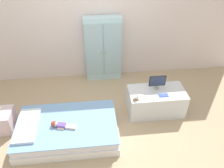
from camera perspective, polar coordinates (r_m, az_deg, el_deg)
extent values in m
cube|color=tan|center=(3.87, -3.51, -10.82)|extent=(10.00, 10.00, 0.02)
cube|color=silver|center=(4.42, -5.39, 17.19)|extent=(6.40, 0.05, 2.70)
cube|color=white|center=(3.73, -11.42, -12.33)|extent=(1.59, 0.97, 0.14)
cube|color=silver|center=(3.62, -11.69, -10.90)|extent=(1.55, 0.93, 0.13)
cube|color=#7AA8DB|center=(3.57, -11.84, -10.10)|extent=(1.58, 0.96, 0.02)
cube|color=silver|center=(3.67, -21.31, -10.03)|extent=(0.32, 0.70, 0.05)
cube|color=#6B4CB2|center=(3.50, -13.06, -10.53)|extent=(0.15, 0.11, 0.06)
cube|color=beige|center=(3.48, -10.66, -10.79)|extent=(0.16, 0.07, 0.04)
cube|color=beige|center=(3.46, -10.83, -11.23)|extent=(0.16, 0.07, 0.04)
cube|color=beige|center=(3.55, -12.74, -10.09)|extent=(0.10, 0.05, 0.03)
cube|color=beige|center=(3.49, -13.30, -11.35)|extent=(0.10, 0.05, 0.03)
sphere|color=beige|center=(3.53, -14.72, -10.11)|extent=(0.09, 0.09, 0.09)
sphere|color=#9E3D2D|center=(3.53, -14.90, -10.06)|extent=(0.10, 0.10, 0.10)
cube|color=silver|center=(4.10, -26.76, -8.58)|extent=(0.37, 0.37, 0.37)
cube|color=silver|center=(4.56, -2.33, 8.98)|extent=(0.74, 0.20, 1.39)
cube|color=#9DC0C9|center=(4.44, -4.65, 8.55)|extent=(0.35, 0.02, 1.14)
cube|color=#9DC0C9|center=(4.46, 0.17, 8.82)|extent=(0.35, 0.02, 1.14)
sphere|color=gold|center=(4.45, -2.73, 8.15)|extent=(0.02, 0.02, 0.02)
sphere|color=gold|center=(4.45, -1.69, 8.21)|extent=(0.02, 0.02, 0.02)
cube|color=silver|center=(4.02, 11.38, -4.48)|extent=(0.99, 0.52, 0.47)
cylinder|color=#99999E|center=(3.94, 11.54, -1.02)|extent=(0.10, 0.10, 0.01)
cylinder|color=#99999E|center=(3.92, 11.60, -0.68)|extent=(0.02, 0.02, 0.05)
cube|color=black|center=(3.84, 11.83, 0.83)|extent=(0.29, 0.02, 0.21)
cube|color=#28334C|center=(3.83, 11.89, 0.70)|extent=(0.27, 0.01, 0.19)
cube|color=#8E6642|center=(3.65, 6.22, -3.96)|extent=(0.10, 0.01, 0.01)
cube|color=#8E6642|center=(3.63, 6.31, -4.26)|extent=(0.10, 0.01, 0.01)
cube|color=white|center=(3.61, 6.31, -3.55)|extent=(0.07, 0.03, 0.04)
cylinder|color=white|center=(3.64, 6.61, -3.77)|extent=(0.01, 0.01, 0.02)
cylinder|color=white|center=(3.62, 6.67, -3.98)|extent=(0.01, 0.01, 0.02)
cylinder|color=white|center=(3.63, 5.90, -3.83)|extent=(0.01, 0.01, 0.02)
cylinder|color=white|center=(3.62, 5.95, -4.04)|extent=(0.01, 0.01, 0.02)
cylinder|color=white|center=(3.59, 6.78, -3.18)|extent=(0.02, 0.02, 0.02)
sphere|color=white|center=(3.58, 6.81, -2.93)|extent=(0.03, 0.03, 0.03)
cube|color=blue|center=(3.81, 13.34, -2.87)|extent=(0.16, 0.09, 0.01)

